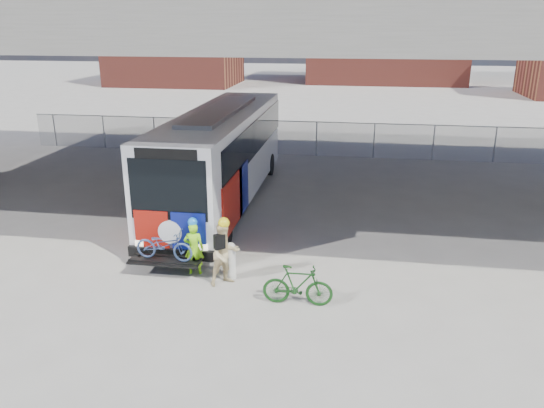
% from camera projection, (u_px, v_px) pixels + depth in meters
% --- Properties ---
extents(ground, '(160.00, 160.00, 0.00)m').
position_uv_depth(ground, '(255.00, 240.00, 17.28)').
color(ground, '#9E9991').
rests_on(ground, ground).
extents(bus, '(2.67, 12.91, 3.69)m').
position_uv_depth(bus, '(222.00, 150.00, 20.36)').
color(bus, silver).
rests_on(bus, ground).
extents(overpass, '(40.00, 16.00, 7.95)m').
position_uv_depth(overpass, '(275.00, 28.00, 18.91)').
color(overpass, '#605E59').
rests_on(overpass, ground).
extents(chainlink_fence, '(30.00, 0.06, 30.00)m').
position_uv_depth(chainlink_fence, '(298.00, 129.00, 28.04)').
color(chainlink_fence, gray).
rests_on(chainlink_fence, ground).
extents(brick_buildings, '(54.00, 22.00, 12.00)m').
position_uv_depth(brick_buildings, '(345.00, 35.00, 60.41)').
color(brick_buildings, brown).
rests_on(brick_buildings, ground).
extents(bollard, '(0.27, 0.27, 1.05)m').
position_uv_depth(bollard, '(231.00, 259.00, 14.56)').
color(bollard, white).
rests_on(bollard, ground).
extents(cyclist_hivis, '(0.60, 0.43, 1.68)m').
position_uv_depth(cyclist_hivis, '(194.00, 247.00, 14.75)').
color(cyclist_hivis, '#93FC1A').
rests_on(cyclist_hivis, ground).
extents(cyclist_tan, '(1.07, 1.05, 1.91)m').
position_uv_depth(cyclist_tan, '(225.00, 253.00, 14.12)').
color(cyclist_tan, '#D7BF89').
rests_on(cyclist_tan, ground).
extents(bike_parked, '(1.77, 0.51, 1.06)m').
position_uv_depth(bike_parked, '(298.00, 285.00, 13.17)').
color(bike_parked, '#164416').
rests_on(bike_parked, ground).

